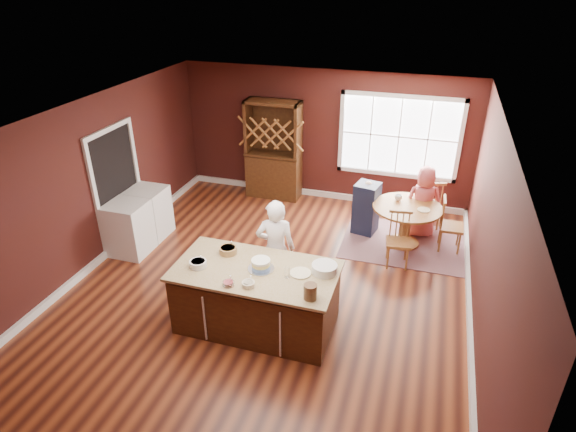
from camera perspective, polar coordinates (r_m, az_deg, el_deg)
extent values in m
plane|color=brown|center=(7.62, -2.24, -8.40)|extent=(7.00, 7.00, 0.00)
plane|color=white|center=(6.41, -2.69, 11.48)|extent=(7.00, 7.00, 0.00)
plane|color=#3B140E|center=(10.03, 4.30, 9.40)|extent=(6.00, 0.00, 6.00)
plane|color=#3B140E|center=(4.42, -18.65, -19.50)|extent=(6.00, 0.00, 6.00)
plane|color=#3B140E|center=(8.33, -22.34, 3.41)|extent=(0.00, 7.00, 7.00)
plane|color=#3B140E|center=(6.64, 22.80, -2.87)|extent=(0.00, 7.00, 7.00)
cube|color=#321A0E|center=(6.68, -3.74, -9.92)|extent=(2.10, 1.06, 0.83)
cube|color=tan|center=(6.40, -3.88, -6.48)|extent=(2.18, 1.14, 0.04)
cylinder|color=brown|center=(8.95, 13.45, -3.07)|extent=(0.56, 0.56, 0.04)
cylinder|color=brown|center=(8.79, 13.69, -1.19)|extent=(0.20, 0.20, 0.67)
cylinder|color=brown|center=(8.62, 13.96, 0.99)|extent=(1.20, 1.20, 0.04)
imported|color=white|center=(7.05, -1.48, -3.93)|extent=(0.65, 0.50, 1.58)
cylinder|color=white|center=(6.51, -10.60, -5.58)|extent=(0.23, 0.23, 0.09)
cylinder|color=olive|center=(6.74, -7.11, -4.04)|extent=(0.25, 0.25, 0.09)
cylinder|color=white|center=(6.11, -7.08, -7.94)|extent=(0.15, 0.15, 0.06)
cylinder|color=beige|center=(6.07, -4.73, -8.05)|extent=(0.16, 0.16, 0.06)
cylinder|color=silver|center=(6.18, -0.11, -6.71)|extent=(0.07, 0.07, 0.14)
cylinder|color=beige|center=(6.29, 1.49, -6.78)|extent=(0.28, 0.28, 0.02)
cylinder|color=white|center=(6.31, 4.34, -6.21)|extent=(0.34, 0.34, 0.12)
cylinder|color=#443018|center=(5.82, 2.66, -8.94)|extent=(0.16, 0.16, 0.19)
cube|color=brown|center=(8.96, 13.44, -3.15)|extent=(2.14, 1.66, 0.01)
imported|color=#C05054|center=(9.03, 15.74, 1.62)|extent=(0.74, 0.56, 1.35)
cylinder|color=beige|center=(8.54, 15.78, 0.71)|extent=(0.22, 0.22, 0.02)
imported|color=white|center=(8.78, 12.94, 2.14)|extent=(0.15, 0.15, 0.10)
cube|color=#382211|center=(10.13, -1.72, 7.81)|extent=(1.13, 0.47, 2.08)
cube|color=silver|center=(8.69, -18.34, -1.40)|extent=(0.64, 0.62, 0.93)
cube|color=silver|center=(9.15, -16.14, 0.43)|extent=(0.64, 0.62, 0.92)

